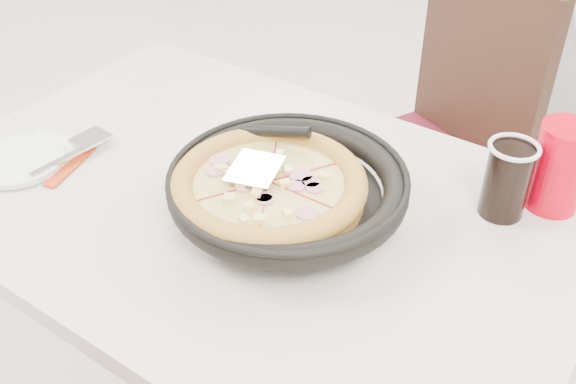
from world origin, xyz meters
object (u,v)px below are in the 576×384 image
Objects in this scene: chair_far at (414,161)px; red_cup at (560,167)px; pizza_pan at (288,196)px; side_plate at (18,161)px; main_table at (254,335)px; cola_glass at (506,182)px; pizza at (269,192)px.

chair_far is 0.66m from red_cup.
pizza_pan reaches higher than side_plate.
main_table is 9.23× the size of cola_glass.
chair_far reaches higher than pizza.
pizza_pan is at bearing -141.00° from red_cup.
chair_far is at bearing 86.57° from main_table.
red_cup is at bearing 28.01° from side_plate.
side_plate is (-0.49, -0.14, -0.05)m from pizza.
chair_far is 0.77m from pizza.
chair_far is 0.66m from cola_glass.
main_table is 3.74× the size of pizza.
cola_glass is at bearing 36.45° from pizza_pan.
pizza_pan is 2.00× the size of red_cup.
red_cup is at bearing 39.00° from pizza_pan.
red_cup is at bearing 32.29° from main_table.
main_table is 0.44m from pizza.
chair_far is at bearing 92.96° from pizza.
cola_glass reaches higher than side_plate.
red_cup reaches higher than side_plate.
side_plate is 0.99m from red_cup.
cola_glass is (0.81, 0.39, 0.06)m from side_plate.
side_plate is 1.34× the size of cola_glass.
red_cup reaches higher than pizza_pan.
red_cup reaches higher than pizza.
chair_far reaches higher than side_plate.
main_table is 0.71m from red_cup.
pizza is 0.52m from side_plate.
pizza_pan is at bearing -3.11° from main_table.
side_plate reaches higher than main_table.
cola_glass is (0.35, -0.45, 0.34)m from chair_far.
pizza_pan is 0.47m from red_cup.
pizza_pan is (0.05, -0.67, 0.32)m from chair_far.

